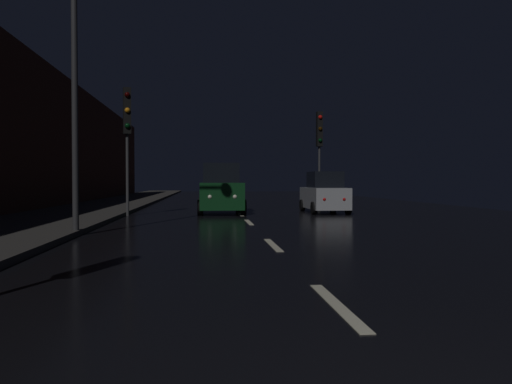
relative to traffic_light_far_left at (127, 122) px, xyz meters
The scene contains 9 objects.
ground 8.76m from the traffic_light_far_left, 53.00° to the left, with size 26.45×84.00×0.02m, color black.
sidewalk_left 7.68m from the traffic_light_far_left, 110.20° to the left, with size 4.40×84.00×0.15m, color #33302D.
building_facade_left 5.63m from the traffic_light_far_left, 150.59° to the left, with size 0.80×63.00×7.32m, color #472319.
lane_centerline 9.30m from the traffic_light_far_left, 56.09° to the right, with size 0.16×18.01×0.01m.
traffic_light_far_left is the anchor object (origin of this frame).
traffic_light_far_right 11.07m from the traffic_light_far_left, 31.43° to the left, with size 0.32×0.46×5.25m.
streetlamp_overhead 7.56m from the traffic_light_far_left, 88.37° to the right, with size 1.70×0.44×8.33m.
car_approaching_headlights 5.10m from the traffic_light_far_left, 22.91° to the left, with size 2.06×4.46×2.25m.
car_parked_right_far 9.26m from the traffic_light_far_left, ahead, with size 1.72×3.73×1.88m.
Camera 1 is at (-1.52, -2.56, 1.45)m, focal length 34.59 mm.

